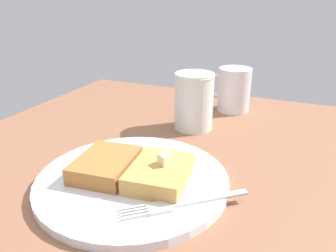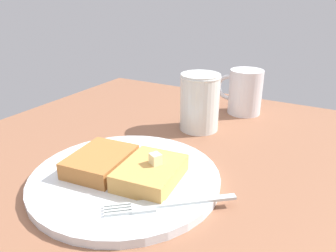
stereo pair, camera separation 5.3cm
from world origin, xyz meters
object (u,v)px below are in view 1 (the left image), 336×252
(syrup_jar, at_px, (194,104))
(coffee_mug, at_px, (233,89))
(plate, at_px, (133,180))
(fork, at_px, (178,204))

(syrup_jar, bearing_deg, coffee_mug, -109.86)
(plate, xyz_separation_m, coffee_mug, (-0.06, -0.35, 0.04))
(plate, height_order, fork, fork)
(plate, xyz_separation_m, fork, (-0.08, 0.04, 0.01))
(plate, height_order, syrup_jar, syrup_jar)
(plate, relative_size, fork, 1.99)
(coffee_mug, bearing_deg, fork, 93.56)
(plate, height_order, coffee_mug, coffee_mug)
(fork, bearing_deg, syrup_jar, -74.76)
(fork, bearing_deg, coffee_mug, -86.44)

